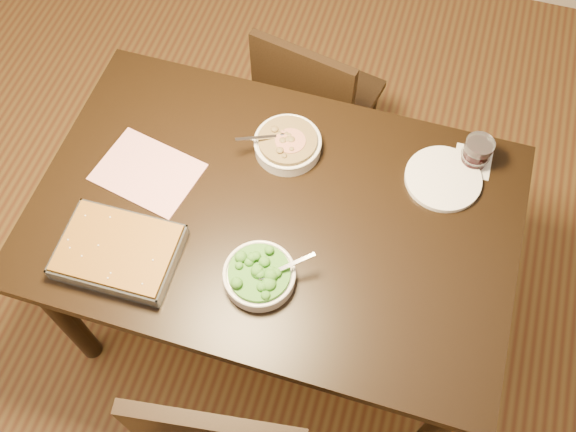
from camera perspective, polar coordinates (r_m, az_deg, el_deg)
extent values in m
plane|color=#4F2B16|center=(2.54, -0.88, -7.99)|extent=(4.00, 4.00, 0.00)
cube|color=black|center=(1.87, -1.18, 0.07)|extent=(1.40, 0.90, 0.04)
cube|color=black|center=(1.94, -1.14, -0.94)|extent=(1.26, 0.76, 0.08)
cylinder|color=black|center=(2.27, -19.25, -8.44)|extent=(0.07, 0.07, 0.71)
cylinder|color=black|center=(2.10, 12.98, -17.96)|extent=(0.07, 0.07, 0.71)
cylinder|color=black|center=(2.53, -12.05, 6.48)|extent=(0.07, 0.07, 0.71)
cylinder|color=black|center=(2.38, 16.14, -0.65)|extent=(0.07, 0.07, 0.71)
cube|color=#BC3549|center=(1.97, -12.36, 3.83)|extent=(0.33, 0.27, 0.01)
cube|color=white|center=(2.03, 16.08, 4.68)|extent=(0.11, 0.11, 0.00)
cylinder|color=silver|center=(1.96, -0.03, 6.27)|extent=(0.20, 0.20, 0.04)
torus|color=silver|center=(1.94, -0.03, 6.66)|extent=(0.21, 0.21, 0.01)
cylinder|color=#3A240F|center=(1.94, -0.03, 6.73)|extent=(0.18, 0.18, 0.02)
cube|color=silver|center=(1.92, -1.80, 6.51)|extent=(0.11, 0.08, 0.04)
cylinder|color=maroon|center=(1.93, 0.22, 6.71)|extent=(0.09, 0.09, 0.00)
cylinder|color=silver|center=(1.75, -2.55, -5.40)|extent=(0.20, 0.20, 0.04)
torus|color=silver|center=(1.73, -2.58, -5.11)|extent=(0.20, 0.20, 0.01)
cylinder|color=#155213|center=(1.72, -2.58, -5.05)|extent=(0.17, 0.17, 0.02)
cube|color=silver|center=(1.72, -0.63, -4.24)|extent=(0.11, 0.08, 0.04)
cube|color=silver|center=(1.85, -14.63, -3.43)|extent=(0.33, 0.24, 0.01)
cube|color=#55260C|center=(1.82, -14.83, -3.03)|extent=(0.31, 0.23, 0.05)
cube|color=silver|center=(1.87, -13.46, -0.03)|extent=(0.32, 0.01, 0.04)
cube|color=silver|center=(1.79, -16.21, -6.27)|extent=(0.32, 0.01, 0.04)
cube|color=silver|center=(1.78, -10.18, -4.37)|extent=(0.01, 0.24, 0.04)
cube|color=silver|center=(1.89, -19.13, -1.85)|extent=(0.01, 0.24, 0.04)
cylinder|color=black|center=(2.00, 16.34, 5.26)|extent=(0.08, 0.08, 0.07)
cylinder|color=silver|center=(1.96, 16.68, 6.04)|extent=(0.09, 0.09, 0.03)
cylinder|color=white|center=(1.96, 13.61, 3.24)|extent=(0.23, 0.23, 0.02)
cube|color=black|center=(2.55, 2.95, 10.28)|extent=(0.45, 0.45, 0.04)
cylinder|color=black|center=(2.78, 7.32, 8.57)|extent=(0.03, 0.03, 0.38)
cylinder|color=black|center=(2.60, 4.35, 3.59)|extent=(0.03, 0.03, 0.38)
cylinder|color=black|center=(2.85, 1.27, 11.08)|extent=(0.03, 0.03, 0.38)
cylinder|color=black|center=(2.68, -1.97, 6.36)|extent=(0.03, 0.03, 0.38)
cube|color=black|center=(2.28, 1.22, 10.85)|extent=(0.39, 0.11, 0.41)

